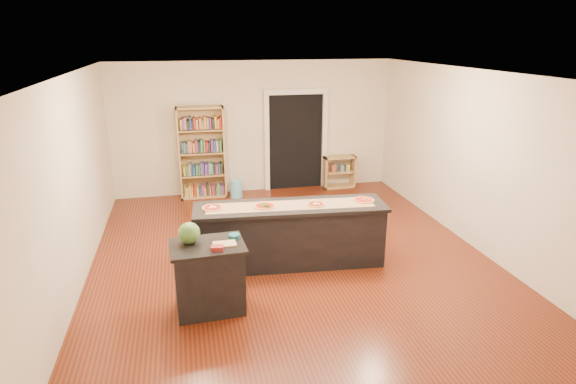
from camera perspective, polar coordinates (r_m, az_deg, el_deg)
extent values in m
cube|color=beige|center=(7.08, 0.35, 2.59)|extent=(6.00, 7.00, 2.80)
cube|color=#5D230F|center=(7.57, 0.33, -7.65)|extent=(6.00, 7.00, 0.01)
cube|color=white|center=(6.84, 0.37, 13.94)|extent=(6.00, 7.00, 0.01)
cube|color=black|center=(10.66, 0.90, 5.96)|extent=(1.20, 0.02, 2.10)
cube|color=silver|center=(10.48, -2.52, 5.74)|extent=(0.10, 0.08, 2.10)
cube|color=silver|center=(10.78, 4.33, 6.05)|extent=(0.10, 0.08, 2.10)
cube|color=silver|center=(10.44, 0.98, 11.82)|extent=(1.40, 0.08, 0.12)
cube|color=black|center=(7.20, 0.26, -5.25)|extent=(2.73, 0.68, 0.88)
cube|color=black|center=(7.03, 0.26, -1.78)|extent=(2.81, 0.76, 0.05)
cube|color=black|center=(6.12, -9.34, -10.11)|extent=(0.82, 0.58, 0.85)
cube|color=black|center=(5.93, -9.56, -6.34)|extent=(0.89, 0.65, 0.04)
cube|color=tan|center=(10.20, -10.19, 4.60)|extent=(0.96, 0.34, 1.92)
cube|color=tan|center=(10.91, 6.07, 2.41)|extent=(0.72, 0.31, 0.72)
cylinder|color=#6AC5EE|center=(10.27, -6.14, 0.39)|extent=(0.25, 0.25, 0.37)
cube|color=#8E6949|center=(7.02, 0.27, -1.58)|extent=(2.47, 0.63, 0.00)
sphere|color=#144214|center=(5.95, -11.64, -4.79)|extent=(0.27, 0.27, 0.27)
cube|color=tan|center=(5.88, -7.53, -6.13)|extent=(0.28, 0.19, 0.02)
cube|color=maroon|center=(5.75, -8.39, -6.59)|extent=(0.16, 0.13, 0.05)
cylinder|color=#195966|center=(6.04, -6.41, -5.24)|extent=(0.14, 0.14, 0.05)
cylinder|color=#B57E45|center=(6.98, -8.94, -1.84)|extent=(0.32, 0.32, 0.02)
cylinder|color=#A5190C|center=(6.97, -8.94, -1.77)|extent=(0.26, 0.26, 0.00)
cylinder|color=#B57E45|center=(6.96, -2.77, -1.70)|extent=(0.32, 0.32, 0.02)
cylinder|color=#A5190C|center=(6.95, -2.77, -1.63)|extent=(0.26, 0.26, 0.00)
cylinder|color=#B57E45|center=(7.04, 3.33, -1.47)|extent=(0.28, 0.28, 0.02)
cylinder|color=#A5190C|center=(7.03, 3.33, -1.40)|extent=(0.23, 0.23, 0.00)
cylinder|color=#B57E45|center=(7.30, 8.98, -0.95)|extent=(0.32, 0.32, 0.02)
cylinder|color=#A5190C|center=(7.29, 8.98, -0.88)|extent=(0.27, 0.27, 0.00)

